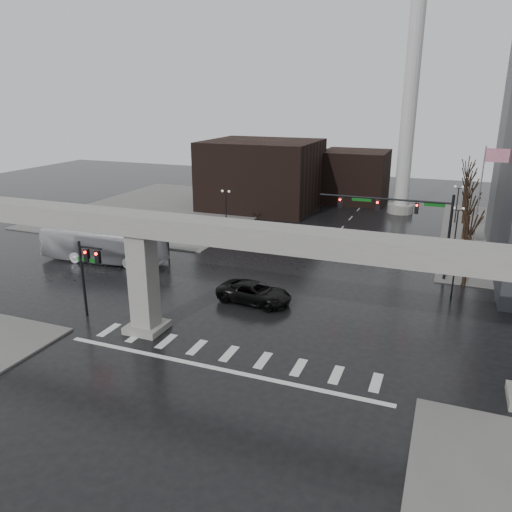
% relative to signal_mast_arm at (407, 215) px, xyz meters
% --- Properties ---
extents(ground, '(160.00, 160.00, 0.00)m').
position_rel_signal_mast_arm_xyz_m(ground, '(-8.99, -18.80, -5.83)').
color(ground, black).
rests_on(ground, ground).
extents(sidewalk_nw, '(28.00, 36.00, 0.15)m').
position_rel_signal_mast_arm_xyz_m(sidewalk_nw, '(-34.99, 17.20, -5.75)').
color(sidewalk_nw, slate).
rests_on(sidewalk_nw, ground).
extents(elevated_guideway, '(48.00, 2.60, 8.70)m').
position_rel_signal_mast_arm_xyz_m(elevated_guideway, '(-7.73, -18.80, 1.05)').
color(elevated_guideway, gray).
rests_on(elevated_guideway, ground).
extents(building_far_left, '(16.00, 14.00, 10.00)m').
position_rel_signal_mast_arm_xyz_m(building_far_left, '(-22.99, 23.20, -0.83)').
color(building_far_left, black).
rests_on(building_far_left, ground).
extents(building_far_mid, '(10.00, 10.00, 8.00)m').
position_rel_signal_mast_arm_xyz_m(building_far_mid, '(-10.99, 33.20, -1.83)').
color(building_far_mid, black).
rests_on(building_far_mid, ground).
extents(smokestack, '(3.60, 3.60, 30.00)m').
position_rel_signal_mast_arm_xyz_m(smokestack, '(-2.99, 27.20, 7.52)').
color(smokestack, '#BCBBB7').
rests_on(smokestack, ground).
extents(signal_mast_arm, '(12.12, 0.43, 8.00)m').
position_rel_signal_mast_arm_xyz_m(signal_mast_arm, '(0.00, 0.00, 0.00)').
color(signal_mast_arm, black).
rests_on(signal_mast_arm, ground).
extents(signal_left_pole, '(2.30, 0.30, 6.00)m').
position_rel_signal_mast_arm_xyz_m(signal_left_pole, '(-21.24, -18.30, -1.76)').
color(signal_left_pole, black).
rests_on(signal_left_pole, ground).
extents(flagpole_assembly, '(2.06, 0.12, 12.00)m').
position_rel_signal_mast_arm_xyz_m(flagpole_assembly, '(6.30, 3.20, 1.70)').
color(flagpole_assembly, silver).
rests_on(flagpole_assembly, ground).
extents(lamp_right_0, '(1.22, 0.32, 5.11)m').
position_rel_signal_mast_arm_xyz_m(lamp_right_0, '(4.51, -4.80, -2.36)').
color(lamp_right_0, black).
rests_on(lamp_right_0, ground).
extents(lamp_right_1, '(1.22, 0.32, 5.11)m').
position_rel_signal_mast_arm_xyz_m(lamp_right_1, '(4.51, 9.20, -2.36)').
color(lamp_right_1, black).
rests_on(lamp_right_1, ground).
extents(lamp_right_2, '(1.22, 0.32, 5.11)m').
position_rel_signal_mast_arm_xyz_m(lamp_right_2, '(4.51, 23.20, -2.36)').
color(lamp_right_2, black).
rests_on(lamp_right_2, ground).
extents(lamp_left_0, '(1.22, 0.32, 5.11)m').
position_rel_signal_mast_arm_xyz_m(lamp_left_0, '(-22.49, -4.80, -2.36)').
color(lamp_left_0, black).
rests_on(lamp_left_0, ground).
extents(lamp_left_1, '(1.22, 0.32, 5.11)m').
position_rel_signal_mast_arm_xyz_m(lamp_left_1, '(-22.49, 9.20, -2.36)').
color(lamp_left_1, black).
rests_on(lamp_left_1, ground).
extents(lamp_left_2, '(1.22, 0.32, 5.11)m').
position_rel_signal_mast_arm_xyz_m(lamp_left_2, '(-22.49, 23.20, -2.36)').
color(lamp_left_2, black).
rests_on(lamp_left_2, ground).
extents(tree_right_0, '(1.09, 1.58, 7.50)m').
position_rel_signal_mast_arm_xyz_m(tree_right_0, '(5.54, -0.78, -3.04)').
color(tree_right_0, black).
rests_on(tree_right_0, ground).
extents(tree_right_1, '(1.09, 1.61, 7.67)m').
position_rel_signal_mast_arm_xyz_m(tree_right_1, '(5.54, 7.22, -2.98)').
color(tree_right_1, black).
rests_on(tree_right_1, ground).
extents(tree_right_2, '(1.10, 1.63, 7.85)m').
position_rel_signal_mast_arm_xyz_m(tree_right_2, '(5.54, 15.22, -2.91)').
color(tree_right_2, black).
rests_on(tree_right_2, ground).
extents(tree_right_3, '(1.11, 1.66, 8.02)m').
position_rel_signal_mast_arm_xyz_m(tree_right_3, '(5.54, 23.22, -2.85)').
color(tree_right_3, black).
rests_on(tree_right_3, ground).
extents(tree_right_4, '(1.12, 1.69, 8.19)m').
position_rel_signal_mast_arm_xyz_m(tree_right_4, '(5.54, 31.22, -2.79)').
color(tree_right_4, black).
rests_on(tree_right_4, ground).
extents(pickup_truck, '(6.46, 3.46, 1.73)m').
position_rel_signal_mast_arm_xyz_m(pickup_truck, '(-10.58, -11.22, -4.97)').
color(pickup_truck, black).
rests_on(pickup_truck, ground).
extents(city_bus, '(13.43, 4.18, 3.68)m').
position_rel_signal_mast_arm_xyz_m(city_bus, '(-28.88, -6.85, -3.99)').
color(city_bus, silver).
rests_on(city_bus, ground).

